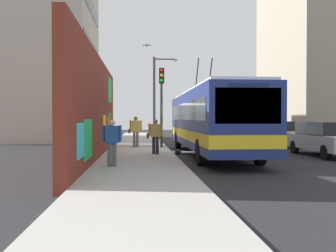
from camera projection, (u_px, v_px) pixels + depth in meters
ground_plane at (170, 152)px, 19.51m from camera, size 80.00×80.00×0.00m
sidewalk_slab at (139, 151)px, 19.38m from camera, size 48.00×3.20×0.15m
graffiti_wall at (97, 109)px, 15.75m from camera, size 15.04×0.32×4.30m
building_far_left at (45, 59)px, 30.29m from camera, size 10.70×7.53×13.20m
building_far_right at (321, 29)px, 38.18m from camera, size 13.38×9.23×21.87m
city_bus at (210, 119)px, 17.89m from camera, size 12.67×2.51×4.85m
parked_car_silver at (324, 138)px, 17.33m from camera, size 4.79×1.74×1.58m
parked_car_champagne at (276, 133)px, 23.48m from camera, size 4.17×1.78×1.58m
pedestrian_at_curb at (155, 134)px, 16.75m from camera, size 0.22×0.72×1.57m
pedestrian_near_wall at (112, 139)px, 12.39m from camera, size 0.22×0.64×1.56m
pedestrian_midblock at (136, 129)px, 20.84m from camera, size 0.23×0.76×1.72m
traffic_light at (162, 94)px, 20.54m from camera, size 0.49×0.28×4.39m
street_lamp at (157, 92)px, 27.86m from camera, size 0.44×1.84×6.19m
curbside_puddle at (182, 153)px, 18.94m from camera, size 2.18×2.18×0.00m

